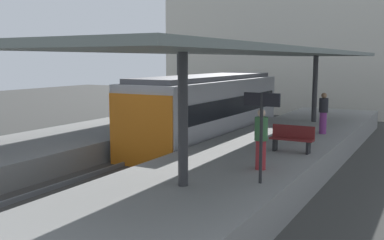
{
  "coord_description": "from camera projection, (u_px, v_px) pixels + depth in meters",
  "views": [
    {
      "loc": [
        9.01,
        -13.83,
        4.0
      ],
      "look_at": [
        -0.07,
        2.5,
        1.44
      ],
      "focal_mm": 41.57,
      "sensor_mm": 36.0,
      "label": 1
    }
  ],
  "objects": [
    {
      "name": "ground_plane",
      "position": [
        162.0,
        166.0,
        16.85
      ],
      "size": [
        80.0,
        80.0,
        0.0
      ],
      "primitive_type": "plane",
      "color": "#383835"
    },
    {
      "name": "platform_left",
      "position": [
        85.0,
        143.0,
        18.61
      ],
      "size": [
        4.4,
        28.0,
        1.0
      ],
      "primitive_type": "cube",
      "color": "gray",
      "rests_on": "ground_plane"
    },
    {
      "name": "platform_right",
      "position": [
        256.0,
        164.0,
        14.95
      ],
      "size": [
        4.4,
        28.0,
        1.0
      ],
      "primitive_type": "cube",
      "color": "gray",
      "rests_on": "ground_plane"
    },
    {
      "name": "track_ballast",
      "position": [
        162.0,
        163.0,
        16.84
      ],
      "size": [
        3.2,
        28.0,
        0.2
      ],
      "primitive_type": "cube",
      "color": "#423F3D",
      "rests_on": "ground_plane"
    },
    {
      "name": "rail_near_side",
      "position": [
        146.0,
        157.0,
        17.16
      ],
      "size": [
        0.08,
        28.0,
        0.14
      ],
      "primitive_type": "cube",
      "color": "slate",
      "rests_on": "track_ballast"
    },
    {
      "name": "rail_far_side",
      "position": [
        178.0,
        161.0,
        16.47
      ],
      "size": [
        0.08,
        28.0,
        0.14
      ],
      "primitive_type": "cube",
      "color": "slate",
      "rests_on": "track_ballast"
    },
    {
      "name": "commuter_train",
      "position": [
        207.0,
        110.0,
        19.9
      ],
      "size": [
        2.78,
        10.36,
        3.1
      ],
      "color": "#ADADB2",
      "rests_on": "track_ballast"
    },
    {
      "name": "canopy_left",
      "position": [
        105.0,
        51.0,
        19.3
      ],
      "size": [
        4.18,
        21.0,
        3.49
      ],
      "color": "#333335",
      "rests_on": "platform_left"
    },
    {
      "name": "canopy_right",
      "position": [
        273.0,
        53.0,
        15.66
      ],
      "size": [
        4.18,
        21.0,
        3.33
      ],
      "color": "#333335",
      "rests_on": "platform_right"
    },
    {
      "name": "platform_bench",
      "position": [
        292.0,
        138.0,
        14.46
      ],
      "size": [
        1.4,
        0.41,
        0.86
      ],
      "color": "black",
      "rests_on": "platform_right"
    },
    {
      "name": "platform_sign",
      "position": [
        262.0,
        117.0,
        10.63
      ],
      "size": [
        0.9,
        0.08,
        2.21
      ],
      "color": "#262628",
      "rests_on": "platform_right"
    },
    {
      "name": "passenger_near_bench",
      "position": [
        323.0,
        113.0,
        17.92
      ],
      "size": [
        0.36,
        0.36,
        1.67
      ],
      "color": "#7A337A",
      "rests_on": "platform_right"
    },
    {
      "name": "passenger_mid_platform",
      "position": [
        261.0,
        138.0,
        12.09
      ],
      "size": [
        0.36,
        0.36,
        1.67
      ],
      "color": "maroon",
      "rests_on": "platform_right"
    },
    {
      "name": "passenger_far_end",
      "position": [
        149.0,
        102.0,
        22.67
      ],
      "size": [
        0.36,
        0.36,
        1.63
      ],
      "color": "#998460",
      "rests_on": "platform_left"
    },
    {
      "name": "station_building_backdrop",
      "position": [
        285.0,
        40.0,
        34.17
      ],
      "size": [
        18.0,
        6.0,
        11.0
      ],
      "primitive_type": "cube",
      "color": "beige",
      "rests_on": "ground_plane"
    }
  ]
}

